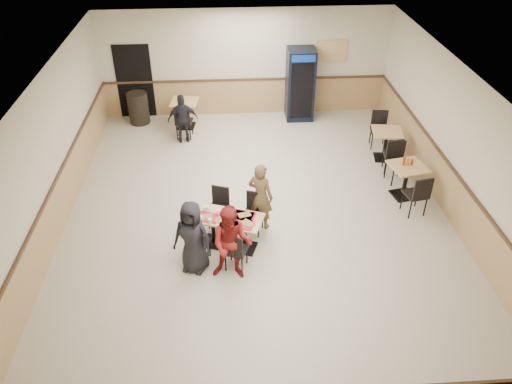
{
  "coord_description": "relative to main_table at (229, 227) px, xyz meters",
  "views": [
    {
      "loc": [
        -0.6,
        -8.45,
        6.35
      ],
      "look_at": [
        -0.07,
        -0.5,
        0.91
      ],
      "focal_mm": 35.0,
      "sensor_mm": 36.0,
      "label": 1
    }
  ],
  "objects": [
    {
      "name": "ground",
      "position": [
        0.62,
        0.98,
        -0.45
      ],
      "size": [
        10.0,
        10.0,
        0.0
      ],
      "primitive_type": "plane",
      "color": "beige",
      "rests_on": "ground"
    },
    {
      "name": "room_shell",
      "position": [
        2.4,
        3.53,
        0.12
      ],
      "size": [
        10.0,
        10.0,
        10.0
      ],
      "color": "silver",
      "rests_on": "ground"
    },
    {
      "name": "main_table",
      "position": [
        0.0,
        0.0,
        0.0
      ],
      "size": [
        1.42,
        1.03,
        0.68
      ],
      "rotation": [
        0.0,
        0.0,
        -0.34
      ],
      "color": "black",
      "rests_on": "ground"
    },
    {
      "name": "main_chairs",
      "position": [
        -0.04,
        0.02,
        -0.02
      ],
      "size": [
        1.57,
        1.79,
        0.87
      ],
      "rotation": [
        0.0,
        0.0,
        -0.34
      ],
      "color": "black",
      "rests_on": "ground"
    },
    {
      "name": "diner_woman_left",
      "position": [
        -0.65,
        -0.59,
        0.27
      ],
      "size": [
        0.82,
        0.68,
        1.45
      ],
      "primitive_type": "imported",
      "rotation": [
        0.0,
        0.0,
        -0.35
      ],
      "color": "black",
      "rests_on": "ground"
    },
    {
      "name": "diner_woman_right",
      "position": [
        0.04,
        -0.84,
        0.29
      ],
      "size": [
        0.81,
        0.68,
        1.5
      ],
      "primitive_type": "imported",
      "rotation": [
        0.0,
        0.0,
        -0.17
      ],
      "color": "maroon",
      "rests_on": "ground"
    },
    {
      "name": "diner_man_opposite",
      "position": [
        0.65,
        0.59,
        0.27
      ],
      "size": [
        0.63,
        0.57,
        1.46
      ],
      "primitive_type": "imported",
      "rotation": [
        0.0,
        0.0,
        2.62
      ],
      "color": "brown",
      "rests_on": "ground"
    },
    {
      "name": "lone_diner",
      "position": [
        -1.08,
        4.31,
        0.2
      ],
      "size": [
        0.8,
        0.41,
        1.32
      ],
      "primitive_type": "imported",
      "rotation": [
        0.0,
        0.0,
        3.26
      ],
      "color": "black",
      "rests_on": "ground"
    },
    {
      "name": "tabletop_clutter",
      "position": [
        0.01,
        -0.03,
        0.25
      ],
      "size": [
        1.16,
        0.75,
        0.12
      ],
      "rotation": [
        0.0,
        0.0,
        -0.34
      ],
      "color": "#BA0C27",
      "rests_on": "main_table"
    },
    {
      "name": "side_table_near",
      "position": [
        3.9,
        1.45,
        0.06
      ],
      "size": [
        0.85,
        0.85,
        0.77
      ],
      "rotation": [
        0.0,
        0.0,
        0.2
      ],
      "color": "black",
      "rests_on": "ground"
    },
    {
      "name": "side_table_near_chair_south",
      "position": [
        3.9,
        0.83,
        0.04
      ],
      "size": [
        0.54,
        0.54,
        0.98
      ],
      "primitive_type": null,
      "rotation": [
        0.0,
        0.0,
        3.34
      ],
      "color": "black",
      "rests_on": "ground"
    },
    {
      "name": "side_table_near_chair_north",
      "position": [
        3.9,
        2.07,
        0.04
      ],
      "size": [
        0.54,
        0.54,
        0.98
      ],
      "primitive_type": null,
      "rotation": [
        0.0,
        0.0,
        0.2
      ],
      "color": "black",
      "rests_on": "ground"
    },
    {
      "name": "side_table_far",
      "position": [
        3.93,
        3.1,
        0.05
      ],
      "size": [
        0.8,
        0.8,
        0.76
      ],
      "rotation": [
        0.0,
        0.0,
        -0.14
      ],
      "color": "black",
      "rests_on": "ground"
    },
    {
      "name": "side_table_far_chair_south",
      "position": [
        3.93,
        2.49,
        0.03
      ],
      "size": [
        0.51,
        0.51,
        0.96
      ],
      "primitive_type": null,
      "rotation": [
        0.0,
        0.0,
        3.0
      ],
      "color": "black",
      "rests_on": "ground"
    },
    {
      "name": "side_table_far_chair_north",
      "position": [
        3.93,
        3.7,
        0.03
      ],
      "size": [
        0.51,
        0.51,
        0.96
      ],
      "primitive_type": null,
      "rotation": [
        0.0,
        0.0,
        -0.14
      ],
      "color": "black",
      "rests_on": "ground"
    },
    {
      "name": "condiment_caddy",
      "position": [
        3.87,
        1.5,
        0.41
      ],
      "size": [
        0.23,
        0.06,
        0.2
      ],
      "color": "#B52C0C",
      "rests_on": "side_table_near"
    },
    {
      "name": "back_table",
      "position": [
        -1.08,
        5.18,
        0.06
      ],
      "size": [
        0.8,
        0.8,
        0.77
      ],
      "rotation": [
        0.0,
        0.0,
        -0.12
      ],
      "color": "black",
      "rests_on": "ground"
    },
    {
      "name": "back_table_chair_lone",
      "position": [
        -1.08,
        4.57,
        0.03
      ],
      "size": [
        0.5,
        0.5,
        0.97
      ],
      "primitive_type": null,
      "rotation": [
        0.0,
        0.0,
        3.02
      ],
      "color": "black",
      "rests_on": "ground"
    },
    {
      "name": "pepsi_cooler",
      "position": [
        2.13,
        5.58,
        0.54
      ],
      "size": [
        0.76,
        0.77,
        2.0
      ],
      "rotation": [
        0.0,
        0.0,
        -0.0
      ],
      "color": "black",
      "rests_on": "ground"
    },
    {
      "name": "trash_bin",
      "position": [
        -2.4,
        5.53,
        -0.01
      ],
      "size": [
        0.56,
        0.56,
        0.88
      ],
      "primitive_type": "cylinder",
      "color": "black",
      "rests_on": "ground"
    }
  ]
}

